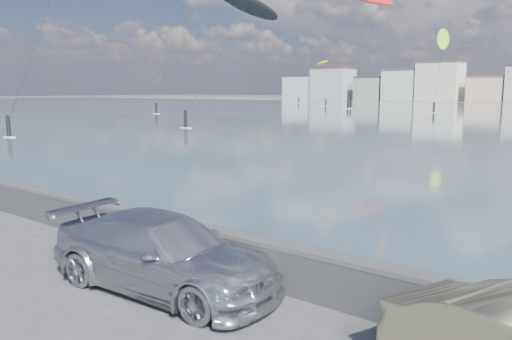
% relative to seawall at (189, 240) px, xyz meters
% --- Properties ---
extents(ground, '(700.00, 700.00, 0.00)m').
position_rel_seawall_xyz_m(ground, '(0.00, -2.70, -0.58)').
color(ground, '#333335').
rests_on(ground, ground).
extents(seawall, '(400.00, 0.36, 1.08)m').
position_rel_seawall_xyz_m(seawall, '(0.00, 0.00, 0.00)').
color(seawall, '#28282B').
rests_on(seawall, ground).
extents(car_silver, '(5.42, 2.51, 1.53)m').
position_rel_seawall_xyz_m(car_silver, '(0.62, -1.38, 0.19)').
color(car_silver, '#AFB0B7').
rests_on(car_silver, ground).
extents(kitesurfer_4, '(10.12, 8.47, 26.38)m').
position_rel_seawall_xyz_m(kitesurfer_4, '(-41.39, 100.76, 23.21)').
color(kitesurfer_4, red).
rests_on(kitesurfer_4, ground).
extents(kitesurfer_5, '(5.36, 13.16, 16.10)m').
position_rel_seawall_xyz_m(kitesurfer_5, '(-28.99, 38.95, 13.16)').
color(kitesurfer_5, black).
rests_on(kitesurfer_5, ground).
extents(kitesurfer_6, '(5.66, 16.62, 14.78)m').
position_rel_seawall_xyz_m(kitesurfer_6, '(-77.78, 141.55, 12.59)').
color(kitesurfer_6, '#BF8C19').
rests_on(kitesurfer_6, ground).
extents(kitesurfer_16, '(4.54, 12.30, 16.97)m').
position_rel_seawall_xyz_m(kitesurfer_16, '(-22.91, 91.86, 13.10)').
color(kitesurfer_16, '#8CD826').
rests_on(kitesurfer_16, ground).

